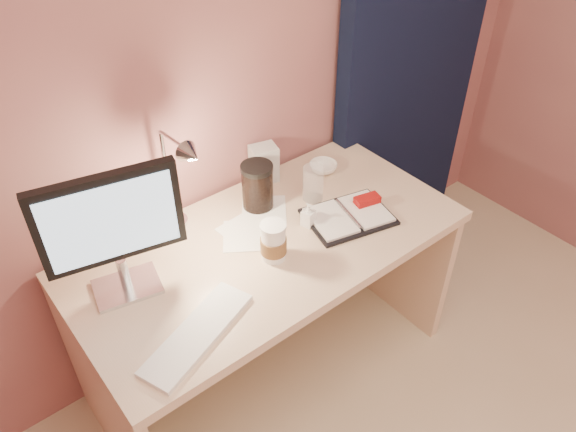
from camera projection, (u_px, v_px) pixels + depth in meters
room at (401, 38)px, 2.37m from camera, size 3.50×3.50×3.50m
desk at (258, 275)px, 2.17m from camera, size 1.40×0.70×0.73m
monitor at (112, 225)px, 1.63m from camera, size 0.42×0.19×0.45m
keyboard at (198, 334)px, 1.65m from camera, size 0.42×0.26×0.02m
planner at (350, 215)px, 2.07m from camera, size 0.35×0.30×0.05m
paper_a at (246, 230)px, 2.02m from camera, size 0.18×0.18×0.00m
paper_b at (248, 235)px, 2.00m from camera, size 0.24×0.24×0.00m
paper_c at (264, 209)px, 2.11m from camera, size 0.23×0.23×0.00m
coffee_cup at (273, 242)px, 1.87m from camera, size 0.09×0.09×0.14m
clear_cup at (313, 183)px, 2.13m from camera, size 0.08×0.08×0.14m
bowl at (323, 167)px, 2.31m from camera, size 0.13×0.13×0.04m
lotion_bottle at (308, 215)px, 2.02m from camera, size 0.05×0.05×0.09m
dark_jar at (258, 188)px, 2.08m from camera, size 0.12×0.12×0.16m
product_box at (264, 163)px, 2.22m from camera, size 0.12×0.10×0.15m
desk_lamp at (179, 179)px, 1.83m from camera, size 0.10×0.25×0.41m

